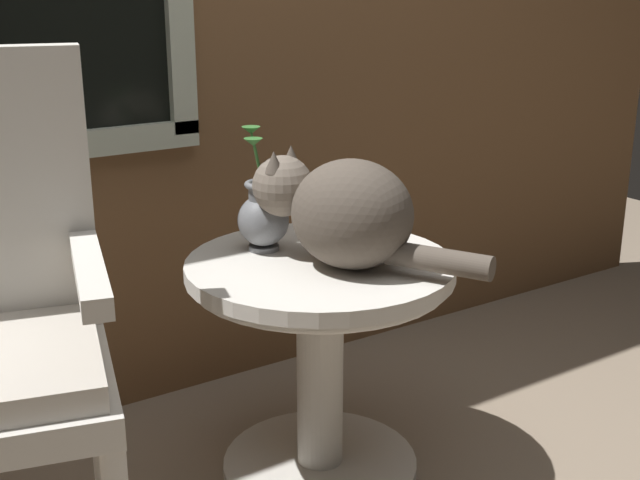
{
  "coord_description": "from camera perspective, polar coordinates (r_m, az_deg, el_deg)",
  "views": [
    {
      "loc": [
        -0.92,
        -1.35,
        1.19
      ],
      "look_at": [
        0.08,
        0.18,
        0.61
      ],
      "focal_mm": 46.84,
      "sensor_mm": 36.0,
      "label": 1
    }
  ],
  "objects": [
    {
      "name": "wicker_side_table",
      "position": [
        2.0,
        0.0,
        -6.12
      ],
      "size": [
        0.63,
        0.63,
        0.56
      ],
      "color": "silver",
      "rests_on": "ground_plane"
    },
    {
      "name": "cat",
      "position": [
        1.87,
        1.68,
        1.98
      ],
      "size": [
        0.35,
        0.53,
        0.26
      ],
      "color": "brown",
      "rests_on": "wicker_side_table"
    },
    {
      "name": "pewter_vase_with_ivy",
      "position": [
        1.99,
        -3.93,
        1.75
      ],
      "size": [
        0.12,
        0.12,
        0.3
      ],
      "color": "slate",
      "rests_on": "wicker_side_table"
    }
  ]
}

